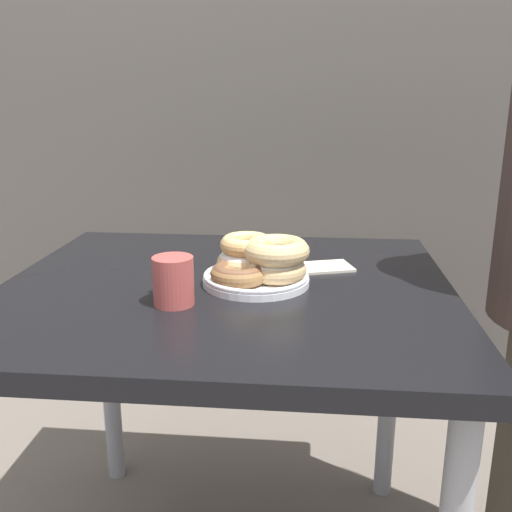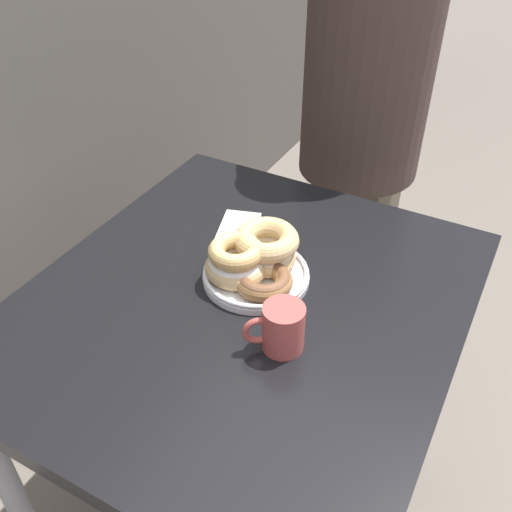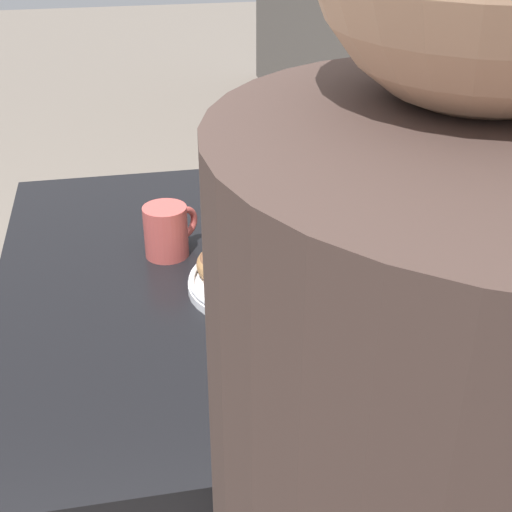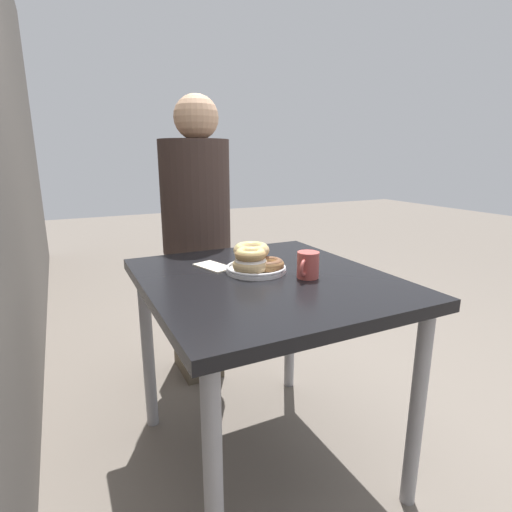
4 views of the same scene
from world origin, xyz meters
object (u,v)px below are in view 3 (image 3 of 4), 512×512
napkin (350,322)px  dining_table (246,315)px  donut_plate (260,265)px  coffee_mug (167,230)px

napkin → dining_table: bearing=-146.7°
dining_table → donut_plate: 0.15m
dining_table → coffee_mug: 0.20m
dining_table → napkin: bearing=33.3°
donut_plate → napkin: 0.17m
coffee_mug → donut_plate: bearing=42.3°
donut_plate → napkin: (0.12, 0.11, -0.04)m
dining_table → donut_plate: donut_plate is taller
dining_table → coffee_mug: (-0.08, -0.12, 0.14)m
donut_plate → coffee_mug: donut_plate is taller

